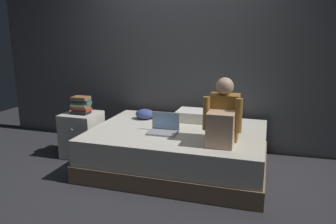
# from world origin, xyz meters

# --- Properties ---
(ground_plane) EXTENTS (8.00, 8.00, 0.00)m
(ground_plane) POSITION_xyz_m (0.00, 0.00, 0.00)
(ground_plane) COLOR #2D2D33
(wall_back) EXTENTS (5.60, 0.10, 2.70)m
(wall_back) POSITION_xyz_m (0.00, 1.20, 1.35)
(wall_back) COLOR #4C4F54
(wall_back) RESTS_ON ground_plane
(bed) EXTENTS (2.00, 1.50, 0.48)m
(bed) POSITION_xyz_m (0.20, 0.30, 0.23)
(bed) COLOR #7A6047
(bed) RESTS_ON ground_plane
(nightstand) EXTENTS (0.44, 0.46, 0.56)m
(nightstand) POSITION_xyz_m (-1.10, 0.34, 0.28)
(nightstand) COLOR beige
(nightstand) RESTS_ON ground_plane
(person_sitting) EXTENTS (0.39, 0.44, 0.66)m
(person_sitting) POSITION_xyz_m (0.75, 0.01, 0.73)
(person_sitting) COLOR olive
(person_sitting) RESTS_ON bed
(laptop) EXTENTS (0.32, 0.23, 0.22)m
(laptop) POSITION_xyz_m (0.08, 0.14, 0.53)
(laptop) COLOR #9EA0A5
(laptop) RESTS_ON bed
(pillow) EXTENTS (0.56, 0.36, 0.13)m
(pillow) POSITION_xyz_m (0.36, 0.75, 0.54)
(pillow) COLOR silver
(pillow) RESTS_ON bed
(book_stack) EXTENTS (0.24, 0.18, 0.22)m
(book_stack) POSITION_xyz_m (-1.08, 0.33, 0.67)
(book_stack) COLOR black
(book_stack) RESTS_ON nightstand
(clothes_pile) EXTENTS (0.29, 0.30, 0.13)m
(clothes_pile) POSITION_xyz_m (-0.33, 0.68, 0.53)
(clothes_pile) COLOR #8E3D47
(clothes_pile) RESTS_ON bed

